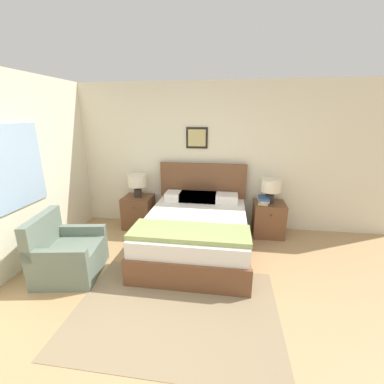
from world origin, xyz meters
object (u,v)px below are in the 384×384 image
Objects in this scene: armchair at (67,255)px; bed at (196,230)px; table_lamp_near_window at (137,182)px; table_lamp_by_door at (271,187)px; nightstand_by_door at (268,219)px; nightstand_near_window at (139,212)px.

bed is at bearing 109.13° from armchair.
table_lamp_by_door is at bearing 0.00° from table_lamp_near_window.
armchair is 3.21m from nightstand_by_door.
armchair is 1.76m from table_lamp_near_window.
bed is 3.33× the size of nightstand_near_window.
bed is at bearing -31.57° from table_lamp_near_window.
bed reaches higher than table_lamp_near_window.
nightstand_by_door is (1.19, 0.72, -0.03)m from bed.
table_lamp_by_door is (-0.01, 0.01, 0.58)m from nightstand_by_door.
bed is 4.76× the size of table_lamp_near_window.
table_lamp_by_door is (2.36, 0.01, 0.58)m from nightstand_near_window.
table_lamp_by_door reaches higher than nightstand_near_window.
armchair is 2.18× the size of table_lamp_by_door.
armchair is at bearing -150.13° from table_lamp_by_door.
nightstand_near_window and nightstand_by_door have the same top height.
nightstand_by_door is (2.79, 1.59, 0.02)m from armchair.
bed reaches higher than armchair.
table_lamp_by_door is at bearing 0.15° from nightstand_near_window.
bed is 1.38m from nightstand_by_door.
nightstand_near_window is 1.43× the size of table_lamp_near_window.
armchair reaches higher than nightstand_near_window.
table_lamp_near_window is at bearing 180.00° from table_lamp_by_door.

